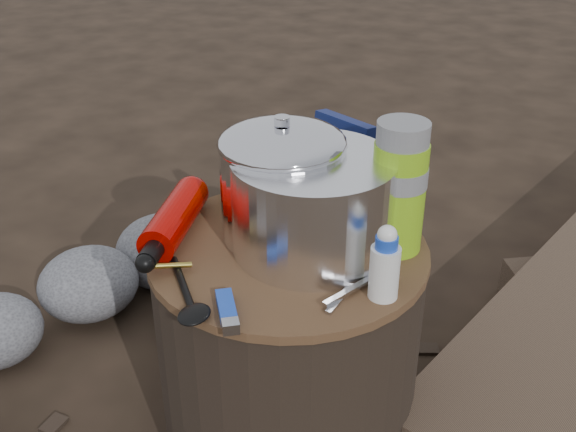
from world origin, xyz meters
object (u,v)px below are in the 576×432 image
at_px(fuel_bottle, 175,219).
at_px(travel_mug, 389,187).
at_px(stump, 288,348).
at_px(thermos, 399,188).
at_px(camping_pot, 282,182).

height_order(fuel_bottle, travel_mug, travel_mug).
bearing_deg(stump, fuel_bottle, -167.01).
height_order(fuel_bottle, thermos, thermos).
height_order(camping_pot, fuel_bottle, camping_pot).
distance_m(camping_pot, thermos, 0.19).
relative_size(fuel_bottle, travel_mug, 1.94).
relative_size(stump, camping_pot, 2.28).
relative_size(stump, travel_mug, 3.51).
distance_m(thermos, travel_mug, 0.10).
relative_size(stump, fuel_bottle, 1.80).
height_order(stump, travel_mug, travel_mug).
bearing_deg(fuel_bottle, thermos, 4.04).
distance_m(camping_pot, fuel_bottle, 0.19).
relative_size(camping_pot, fuel_bottle, 0.79).
distance_m(stump, fuel_bottle, 0.31).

